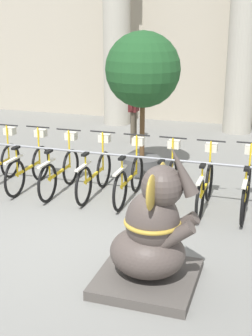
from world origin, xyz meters
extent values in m
plane|color=slate|center=(0.00, 0.00, 0.00)|extent=(60.00, 60.00, 0.00)
cube|color=#B2A893|center=(0.00, 8.60, 3.00)|extent=(20.00, 0.20, 6.00)
cylinder|color=#ADA899|center=(-1.76, 7.60, 2.50)|extent=(0.78, 0.78, 5.00)
cylinder|color=#ADA899|center=(1.76, 7.60, 2.50)|extent=(0.78, 0.78, 5.00)
cylinder|color=gray|center=(0.15, 1.95, 0.75)|extent=(5.16, 0.04, 0.04)
torus|color=black|center=(-2.13, 2.24, 0.34)|extent=(0.05, 0.68, 0.68)
cylinder|color=yellow|center=(-2.13, 2.20, 0.70)|extent=(0.03, 0.03, 0.73)
cylinder|color=black|center=(-2.13, 2.20, 1.07)|extent=(0.48, 0.03, 0.03)
cube|color=silver|center=(-2.13, 2.30, 0.93)|extent=(0.20, 0.16, 0.14)
torus|color=black|center=(-1.47, 2.27, 0.34)|extent=(0.05, 0.68, 0.68)
torus|color=black|center=(-1.47, 1.32, 0.34)|extent=(0.05, 0.68, 0.68)
cube|color=yellow|center=(-1.47, 1.80, 0.39)|extent=(0.04, 0.85, 0.04)
cube|color=silver|center=(-1.47, 1.32, 0.69)|extent=(0.06, 0.57, 0.03)
cylinder|color=yellow|center=(-1.47, 1.42, 0.60)|extent=(0.03, 0.03, 0.51)
cube|color=black|center=(-1.47, 1.42, 0.87)|extent=(0.08, 0.18, 0.04)
cylinder|color=yellow|center=(-1.47, 2.23, 0.70)|extent=(0.03, 0.03, 0.73)
cylinder|color=black|center=(-1.47, 2.23, 1.07)|extent=(0.48, 0.03, 0.03)
cube|color=silver|center=(-1.47, 2.33, 0.93)|extent=(0.20, 0.16, 0.14)
torus|color=black|center=(-0.82, 2.24, 0.34)|extent=(0.05, 0.68, 0.68)
torus|color=black|center=(-0.82, 1.29, 0.34)|extent=(0.05, 0.68, 0.68)
cube|color=yellow|center=(-0.82, 1.76, 0.39)|extent=(0.04, 0.85, 0.04)
cube|color=silver|center=(-0.82, 1.29, 0.69)|extent=(0.06, 0.57, 0.03)
cylinder|color=yellow|center=(-0.82, 1.39, 0.60)|extent=(0.03, 0.03, 0.51)
cube|color=black|center=(-0.82, 1.39, 0.87)|extent=(0.08, 0.18, 0.04)
cylinder|color=yellow|center=(-0.82, 2.20, 0.70)|extent=(0.03, 0.03, 0.73)
cylinder|color=black|center=(-0.82, 2.20, 1.07)|extent=(0.48, 0.03, 0.03)
cube|color=silver|center=(-0.82, 2.30, 0.93)|extent=(0.20, 0.16, 0.14)
torus|color=black|center=(-0.17, 2.28, 0.34)|extent=(0.05, 0.68, 0.68)
torus|color=black|center=(-0.17, 1.33, 0.34)|extent=(0.05, 0.68, 0.68)
cube|color=yellow|center=(-0.17, 1.81, 0.39)|extent=(0.04, 0.85, 0.04)
cube|color=silver|center=(-0.17, 1.33, 0.69)|extent=(0.06, 0.57, 0.03)
cylinder|color=yellow|center=(-0.17, 1.43, 0.60)|extent=(0.03, 0.03, 0.51)
cube|color=black|center=(-0.17, 1.43, 0.87)|extent=(0.08, 0.18, 0.04)
cylinder|color=yellow|center=(-0.17, 2.24, 0.70)|extent=(0.03, 0.03, 0.73)
cylinder|color=black|center=(-0.17, 2.24, 1.07)|extent=(0.48, 0.03, 0.03)
cube|color=silver|center=(-0.17, 2.34, 0.93)|extent=(0.20, 0.16, 0.14)
torus|color=black|center=(0.48, 2.26, 0.34)|extent=(0.05, 0.68, 0.68)
torus|color=black|center=(0.48, 1.30, 0.34)|extent=(0.05, 0.68, 0.68)
cube|color=yellow|center=(0.48, 1.78, 0.39)|extent=(0.04, 0.85, 0.04)
cube|color=silver|center=(0.48, 1.30, 0.69)|extent=(0.06, 0.57, 0.03)
cylinder|color=yellow|center=(0.48, 1.40, 0.60)|extent=(0.03, 0.03, 0.51)
cube|color=black|center=(0.48, 1.40, 0.87)|extent=(0.08, 0.18, 0.04)
cylinder|color=yellow|center=(0.48, 2.22, 0.70)|extent=(0.03, 0.03, 0.73)
cylinder|color=black|center=(0.48, 2.22, 1.07)|extent=(0.48, 0.03, 0.03)
cube|color=silver|center=(0.48, 2.32, 0.93)|extent=(0.20, 0.16, 0.14)
torus|color=black|center=(1.13, 2.26, 0.34)|extent=(0.05, 0.68, 0.68)
torus|color=black|center=(1.13, 1.30, 0.34)|extent=(0.05, 0.68, 0.68)
cube|color=yellow|center=(1.13, 1.78, 0.39)|extent=(0.04, 0.85, 0.04)
cube|color=silver|center=(1.13, 1.30, 0.69)|extent=(0.06, 0.57, 0.03)
cylinder|color=yellow|center=(1.13, 1.40, 0.60)|extent=(0.03, 0.03, 0.51)
cube|color=black|center=(1.13, 1.40, 0.87)|extent=(0.08, 0.18, 0.04)
cylinder|color=yellow|center=(1.13, 2.22, 0.70)|extent=(0.03, 0.03, 0.73)
cylinder|color=black|center=(1.13, 2.22, 1.07)|extent=(0.48, 0.03, 0.03)
cube|color=silver|center=(1.13, 2.32, 0.93)|extent=(0.20, 0.16, 0.14)
torus|color=black|center=(1.78, 2.25, 0.34)|extent=(0.05, 0.68, 0.68)
torus|color=black|center=(1.78, 1.29, 0.34)|extent=(0.05, 0.68, 0.68)
cube|color=yellow|center=(1.78, 1.77, 0.39)|extent=(0.04, 0.85, 0.04)
cube|color=silver|center=(1.78, 1.29, 0.69)|extent=(0.06, 0.57, 0.03)
cylinder|color=yellow|center=(1.78, 1.39, 0.60)|extent=(0.03, 0.03, 0.51)
cube|color=black|center=(1.78, 1.39, 0.87)|extent=(0.08, 0.18, 0.04)
cylinder|color=yellow|center=(1.78, 2.21, 0.70)|extent=(0.03, 0.03, 0.73)
cylinder|color=black|center=(1.78, 2.21, 1.07)|extent=(0.48, 0.03, 0.03)
cube|color=silver|center=(1.78, 2.31, 0.93)|extent=(0.20, 0.16, 0.14)
torus|color=black|center=(2.44, 2.31, 0.34)|extent=(0.05, 0.68, 0.68)
torus|color=black|center=(2.44, 1.35, 0.34)|extent=(0.05, 0.68, 0.68)
cube|color=yellow|center=(2.44, 1.83, 0.39)|extent=(0.04, 0.85, 0.04)
cube|color=silver|center=(2.44, 1.35, 0.69)|extent=(0.06, 0.57, 0.03)
cylinder|color=yellow|center=(2.44, 1.45, 0.60)|extent=(0.03, 0.03, 0.51)
cube|color=black|center=(2.44, 1.45, 0.87)|extent=(0.08, 0.18, 0.04)
cylinder|color=yellow|center=(2.44, 2.27, 0.70)|extent=(0.03, 0.03, 0.73)
cylinder|color=black|center=(2.44, 2.27, 1.07)|extent=(0.48, 0.03, 0.03)
cube|color=silver|center=(2.44, 2.37, 0.93)|extent=(0.20, 0.16, 0.14)
cube|color=#4C4742|center=(1.50, -0.69, 0.06)|extent=(1.16, 1.16, 0.12)
ellipsoid|color=#4C423D|center=(1.50, -0.69, 0.41)|extent=(0.89, 0.79, 0.58)
ellipsoid|color=#4C423D|center=(1.55, -0.69, 0.81)|extent=(0.63, 0.58, 0.74)
sphere|color=#4C423D|center=(1.66, -0.69, 1.25)|extent=(0.47, 0.47, 0.47)
ellipsoid|color=#B79333|center=(1.59, -0.45, 1.25)|extent=(0.08, 0.34, 0.40)
ellipsoid|color=#B79333|center=(1.59, -0.93, 1.25)|extent=(0.08, 0.34, 0.40)
cone|color=#4C423D|center=(1.87, -0.69, 1.46)|extent=(0.40, 0.17, 0.59)
cylinder|color=#4C423D|center=(1.84, -0.56, 0.73)|extent=(0.47, 0.16, 0.42)
cylinder|color=#4C423D|center=(1.84, -0.82, 0.73)|extent=(0.47, 0.16, 0.42)
torus|color=#B79333|center=(1.55, -0.69, 0.81)|extent=(0.66, 0.66, 0.05)
cylinder|color=brown|center=(-0.62, 5.67, 0.40)|extent=(0.11, 0.11, 0.80)
cylinder|color=brown|center=(-0.62, 5.50, 0.40)|extent=(0.11, 0.11, 0.80)
cube|color=#4C1919|center=(-0.62, 5.59, 1.11)|extent=(0.20, 0.32, 0.60)
sphere|color=tan|center=(-0.62, 5.59, 1.54)|extent=(0.22, 0.22, 0.22)
cylinder|color=#4C1919|center=(-0.62, 5.79, 1.14)|extent=(0.07, 0.07, 0.54)
cylinder|color=#4C1919|center=(-0.62, 5.39, 1.14)|extent=(0.07, 0.07, 0.54)
cylinder|color=#4C4C4C|center=(0.28, 3.27, 0.17)|extent=(0.75, 0.75, 0.34)
cylinder|color=brown|center=(0.28, 3.27, 0.93)|extent=(0.10, 0.10, 1.16)
sphere|color=#1E4C23|center=(0.28, 3.27, 2.09)|extent=(1.45, 1.45, 1.45)
camera|label=1|loc=(2.79, -5.43, 3.03)|focal=50.00mm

